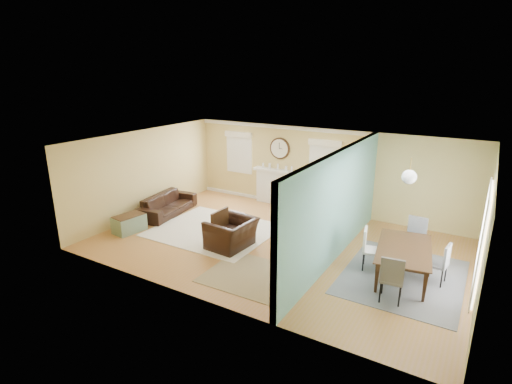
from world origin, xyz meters
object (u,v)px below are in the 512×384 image
eames_chair (232,234)px  dining_table (404,263)px  credenza (343,220)px  sofa (168,204)px  green_chair (306,208)px

eames_chair → dining_table: (4.02, 0.64, -0.03)m
credenza → dining_table: size_ratio=0.77×
sofa → credenza: size_ratio=1.42×
eames_chair → dining_table: eames_chair is taller
green_chair → dining_table: bearing=143.0°
sofa → credenza: credenza is taller
sofa → eames_chair: 3.22m
green_chair → credenza: bearing=153.2°
eames_chair → credenza: credenza is taller
credenza → dining_table: 2.49m
green_chair → sofa: bearing=22.4°
green_chair → credenza: 1.47m
green_chair → credenza: (1.35, -0.59, 0.07)m
eames_chair → green_chair: (0.77, 2.83, -0.03)m
dining_table → sofa: bearing=78.4°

